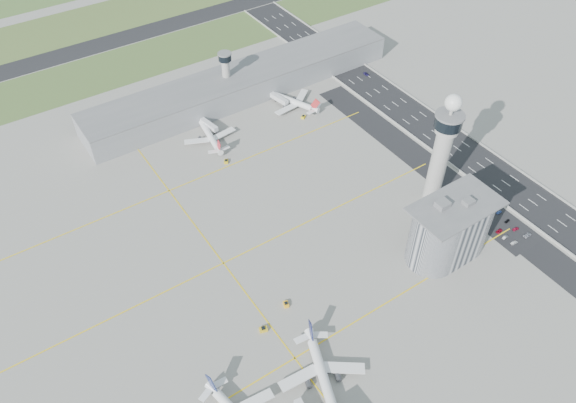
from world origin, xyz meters
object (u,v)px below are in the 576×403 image
jet_bridge_far_0 (202,122)px  car_lot_2 (499,231)px  car_lot_9 (499,212)px  car_lot_7 (516,229)px  control_tower (443,147)px  airplane_far_a (209,132)px  tug_2 (263,329)px  car_lot_11 (472,195)px  car_lot_1 (505,237)px  jet_bridge_far_1 (272,96)px  tug_4 (226,161)px  secondary_tower (226,72)px  car_lot_4 (473,215)px  car_lot_10 (486,204)px  car_lot_3 (482,218)px  car_lot_8 (507,221)px  car_lot_5 (460,203)px  car_hw_1 (444,137)px  car_lot_6 (527,235)px  car_lot_0 (514,242)px  car_hw_4 (302,44)px  airplane_far_b (292,98)px  tug_3 (286,304)px  tug_5 (303,117)px  admin_building (450,229)px  airplane_near_c (323,372)px  car_hw_2 (366,74)px

jet_bridge_far_0 → car_lot_2: 180.16m
car_lot_9 → car_lot_7: bearing=168.5°
control_tower → airplane_far_a: 134.76m
car_lot_9 → airplane_far_a: bearing=33.0°
control_tower → tug_2: 122.20m
car_lot_2 → car_lot_11: car_lot_11 is taller
car_lot_1 → car_lot_7: 8.67m
jet_bridge_far_1 → tug_4: jet_bridge_far_1 is taller
secondary_tower → tug_4: size_ratio=10.30×
car_lot_4 → car_lot_10: size_ratio=0.78×
car_lot_3 → car_lot_8: car_lot_3 is taller
car_lot_2 → car_lot_10: 18.82m
car_lot_5 → car_lot_4: bearing=170.5°
tug_2 → car_lot_10: 136.55m
car_lot_8 → car_hw_1: 71.30m
car_lot_6 → car_lot_10: (-0.46, 26.17, -0.01)m
car_lot_0 → car_hw_4: bearing=-1.8°
airplane_far_b → car_lot_5: 125.45m
tug_3 → car_lot_0: size_ratio=0.84×
tug_5 → jet_bridge_far_1: bearing=-22.3°
car_lot_11 → car_hw_4: car_lot_11 is taller
admin_building → jet_bridge_far_1: size_ratio=3.00×
airplane_far_b → car_lot_10: size_ratio=8.49×
tug_5 → car_lot_0: (26.33, -142.08, -0.25)m
airplane_far_b → car_hw_1: (56.23, -78.14, -4.91)m
car_lot_4 → car_lot_10: car_lot_10 is taller
car_lot_11 → admin_building: bearing=111.1°
secondary_tower → car_lot_3: 176.96m
car_lot_5 → secondary_tower: bearing=13.0°
car_lot_1 → airplane_far_b: bearing=1.1°
airplane_far_b → car_hw_4: airplane_far_b is taller
jet_bridge_far_1 → car_lot_9: (42.10, -151.42, -2.30)m
secondary_tower → car_lot_7: (61.92, -181.94, -18.26)m
airplane_near_c → tug_3: 38.78m
secondary_tower → tug_4: (-33.00, -56.40, -17.90)m
car_lot_4 → car_lot_8: car_lot_4 is taller
car_lot_9 → car_lot_11: car_lot_11 is taller
tug_5 → airplane_near_c: bearing=113.8°
car_lot_0 → car_lot_10: (8.88, 25.83, 0.00)m
tug_3 → car_hw_2: tug_3 is taller
control_tower → car_hw_2: bearing=66.3°
car_lot_11 → jet_bridge_far_0: bearing=29.2°
airplane_near_c → tug_5: bearing=167.8°
airplane_near_c → car_lot_9: size_ratio=12.57×
car_lot_9 → control_tower: bearing=37.2°
jet_bridge_far_1 → car_hw_4: 73.55m
control_tower → car_lot_5: bearing=-47.7°
jet_bridge_far_1 → car_hw_4: (56.24, 47.35, -2.23)m
car_lot_6 → car_lot_10: bearing=-2.1°
admin_building → car_lot_4: 34.40m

